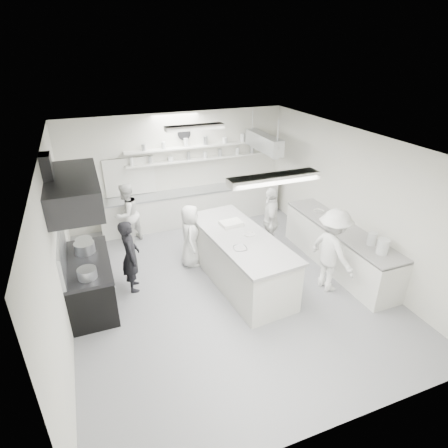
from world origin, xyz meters
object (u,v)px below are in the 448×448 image
object	(u,v)px
right_counter	(339,247)
prep_island	(240,260)
cook_back	(127,214)
cook_stove	(130,256)
back_counter	(193,207)
stove	(91,283)

from	to	relation	value
right_counter	prep_island	world-z (taller)	prep_island
prep_island	cook_back	size ratio (longest dim) A/B	1.82
cook_stove	cook_back	world-z (taller)	cook_back
cook_back	back_counter	bearing A→B (deg)	156.55
right_counter	cook_stove	bearing A→B (deg)	169.77
back_counter	prep_island	xyz separation A→B (m)	(0.05, -3.16, 0.06)
right_counter	cook_back	world-z (taller)	cook_back
back_counter	cook_stove	xyz separation A→B (m)	(-2.08, -2.60, 0.31)
cook_stove	back_counter	bearing A→B (deg)	-35.01
stove	prep_island	world-z (taller)	prep_island
stove	back_counter	xyz separation A→B (m)	(2.90, 2.80, 0.01)
stove	cook_back	size ratio (longest dim) A/B	1.15
cook_stove	prep_island	bearing A→B (deg)	-100.89
stove	back_counter	bearing A→B (deg)	43.99
stove	cook_back	xyz separation A→B (m)	(1.03, 2.23, 0.33)
back_counter	prep_island	world-z (taller)	prep_island
stove	right_counter	bearing A→B (deg)	-6.52
cook_back	right_counter	bearing A→B (deg)	105.70
prep_island	cook_back	world-z (taller)	cook_back
right_counter	back_counter	bearing A→B (deg)	124.65
back_counter	prep_island	distance (m)	3.16
stove	right_counter	xyz separation A→B (m)	(5.25, -0.60, 0.02)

